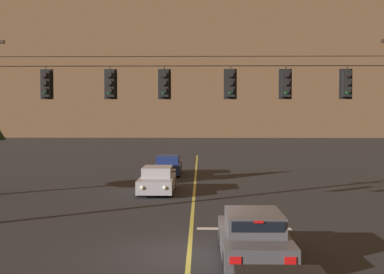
{
  "coord_description": "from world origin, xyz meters",
  "views": [
    {
      "loc": [
        0.32,
        -14.63,
        3.96
      ],
      "look_at": [
        0.0,
        5.03,
        3.25
      ],
      "focal_mm": 47.3,
      "sensor_mm": 36.0,
      "label": 1
    }
  ],
  "objects": [
    {
      "name": "ground_plane",
      "position": [
        0.0,
        0.0,
        0.0
      ],
      "size": [
        180.0,
        180.0,
        0.0
      ],
      "primitive_type": "plane",
      "color": "#28282B"
    },
    {
      "name": "traffic_light_left_inner",
      "position": [
        -3.01,
        4.01,
        5.25
      ],
      "size": [
        0.48,
        0.41,
        1.22
      ],
      "color": "black"
    },
    {
      "name": "traffic_light_centre",
      "position": [
        -1.01,
        4.01,
        5.25
      ],
      "size": [
        0.48,
        0.41,
        1.22
      ],
      "color": "black"
    },
    {
      "name": "traffic_light_far_right",
      "position": [
        5.7,
        4.01,
        5.25
      ],
      "size": [
        0.48,
        0.41,
        1.22
      ],
      "color": "black"
    },
    {
      "name": "stop_bar_paint",
      "position": [
        1.9,
        3.43,
        0.0
      ],
      "size": [
        3.4,
        0.36,
        0.01
      ],
      "primitive_type": "cube",
      "color": "silver",
      "rests_on": "ground"
    },
    {
      "name": "car_oncoming_lead",
      "position": [
        -1.98,
        12.26,
        0.65
      ],
      "size": [
        1.8,
        4.42,
        1.39
      ],
      "color": "#A5A5AD",
      "rests_on": "ground"
    },
    {
      "name": "signal_span_assembly",
      "position": [
        -0.0,
        4.03,
        3.8
      ],
      "size": [
        17.46,
        0.32,
        7.3
      ],
      "color": "#38281C",
      "rests_on": "ground"
    },
    {
      "name": "lane_centre_stripe",
      "position": [
        0.0,
        10.03,
        0.0
      ],
      "size": [
        0.14,
        60.0,
        0.01
      ],
      "primitive_type": "cube",
      "color": "#D1C64C",
      "rests_on": "ground"
    },
    {
      "name": "traffic_light_right_inner",
      "position": [
        1.43,
        4.01,
        5.25
      ],
      "size": [
        0.48,
        0.41,
        1.22
      ],
      "color": "black"
    },
    {
      "name": "car_oncoming_trailing",
      "position": [
        -1.95,
        20.74,
        0.65
      ],
      "size": [
        1.8,
        4.42,
        1.39
      ],
      "color": "navy",
      "rests_on": "ground"
    },
    {
      "name": "traffic_light_rightmost",
      "position": [
        3.47,
        4.01,
        5.25
      ],
      "size": [
        0.48,
        0.41,
        1.22
      ],
      "color": "black"
    },
    {
      "name": "car_waiting_near_lane",
      "position": [
        1.8,
        -0.66,
        0.65
      ],
      "size": [
        1.8,
        4.33,
        1.39
      ],
      "color": "#4C4C51",
      "rests_on": "ground"
    },
    {
      "name": "traffic_light_leftmost",
      "position": [
        -5.4,
        4.01,
        5.25
      ],
      "size": [
        0.48,
        0.41,
        1.22
      ],
      "color": "black"
    }
  ]
}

